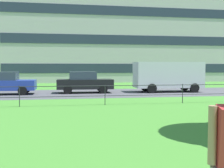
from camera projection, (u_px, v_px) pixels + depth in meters
The scene contains 6 objects.
street_strip at pixel (119, 93), 21.12m from camera, with size 80.00×7.10×0.01m, color #4C4C51.
park_fence at pixel (145, 91), 14.68m from camera, with size 28.55×0.04×1.00m.
car_blue_far_right at pixel (5, 83), 19.71m from camera, with size 4.03×1.87×1.54m.
car_black_far_left at pixel (84, 82), 20.96m from camera, with size 4.03×1.87×1.54m.
panel_van_right at pixel (168, 75), 21.76m from camera, with size 5.07×2.24×2.24m.
apartment_building_background at pixel (117, 18), 40.54m from camera, with size 34.52×12.67×17.41m.
Camera 1 is at (-4.20, -0.41, 1.88)m, focal length 46.54 mm.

